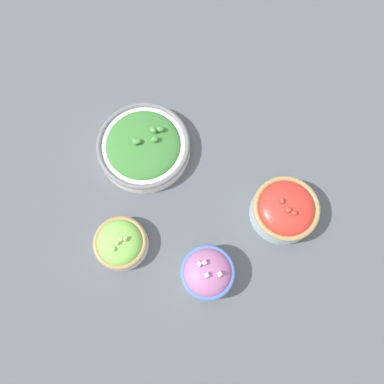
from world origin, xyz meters
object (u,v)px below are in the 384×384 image
at_px(bowl_broccoli, 144,146).
at_px(bowl_lettuce, 120,243).
at_px(bowl_red_onion, 207,273).
at_px(bowl_cherry_tomatoes, 285,210).

height_order(bowl_broccoli, bowl_lettuce, bowl_lettuce).
xyz_separation_m(bowl_red_onion, bowl_lettuce, (0.19, 0.01, -0.01)).
height_order(bowl_red_onion, bowl_broccoli, bowl_red_onion).
bearing_deg(bowl_lettuce, bowl_broccoli, -78.80).
xyz_separation_m(bowl_broccoli, bowl_lettuce, (-0.04, 0.22, 0.00)).
relative_size(bowl_red_onion, bowl_lettuce, 0.97).
bearing_deg(bowl_broccoli, bowl_cherry_tomatoes, 175.48).
height_order(bowl_cherry_tomatoes, bowl_lettuce, bowl_cherry_tomatoes).
bearing_deg(bowl_red_onion, bowl_broccoli, -41.84).
xyz_separation_m(bowl_cherry_tomatoes, bowl_lettuce, (0.30, 0.19, -0.01)).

